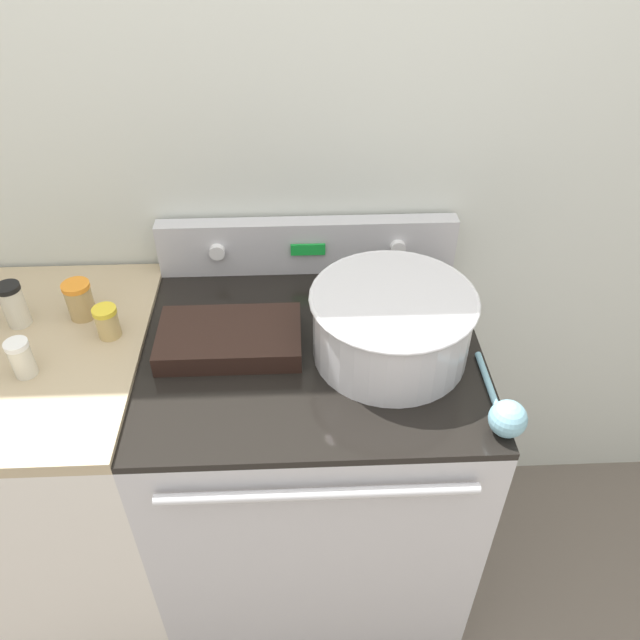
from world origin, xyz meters
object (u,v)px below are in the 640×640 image
object	(u,v)px
ladle	(506,416)
spice_jar_yellow_cap	(107,322)
spice_jar_orange_cap	(80,300)
casserole_dish	(230,337)
spice_jar_black_cap	(14,305)
mixing_bowl	(392,322)
spice_jar_white_cap	(21,358)

from	to	relation	value
ladle	spice_jar_yellow_cap	size ratio (longest dim) A/B	3.35
spice_jar_yellow_cap	spice_jar_orange_cap	bearing A→B (deg)	136.52
casserole_dish	ladle	world-z (taller)	ladle
casserole_dish	spice_jar_black_cap	xyz separation A→B (m)	(-0.51, 0.09, 0.04)
spice_jar_orange_cap	spice_jar_black_cap	size ratio (longest dim) A/B	0.86
casserole_dish	ladle	size ratio (longest dim) A/B	1.24
ladle	spice_jar_black_cap	world-z (taller)	spice_jar_black_cap
casserole_dish	mixing_bowl	bearing A→B (deg)	-5.77
mixing_bowl	spice_jar_yellow_cap	bearing A→B (deg)	173.23
mixing_bowl	spice_jar_white_cap	xyz separation A→B (m)	(-0.80, -0.05, -0.03)
ladle	spice_jar_yellow_cap	bearing A→B (deg)	159.82
spice_jar_white_cap	spice_jar_yellow_cap	bearing A→B (deg)	38.56
spice_jar_black_cap	mixing_bowl	bearing A→B (deg)	-8.50
spice_jar_yellow_cap	spice_jar_orange_cap	distance (m)	0.11
spice_jar_yellow_cap	spice_jar_black_cap	xyz separation A→B (m)	(-0.23, 0.05, 0.02)
ladle	spice_jar_orange_cap	xyz separation A→B (m)	(-0.93, 0.39, 0.02)
spice_jar_orange_cap	spice_jar_white_cap	xyz separation A→B (m)	(-0.07, -0.20, -0.00)
mixing_bowl	spice_jar_black_cap	size ratio (longest dim) A/B	3.30
spice_jar_orange_cap	mixing_bowl	bearing A→B (deg)	-11.87
mixing_bowl	spice_jar_white_cap	distance (m)	0.80
spice_jar_yellow_cap	spice_jar_orange_cap	xyz separation A→B (m)	(-0.08, 0.08, 0.01)
spice_jar_orange_cap	spice_jar_white_cap	size ratio (longest dim) A/B	1.07
ladle	spice_jar_black_cap	size ratio (longest dim) A/B	2.36
ladle	spice_jar_orange_cap	world-z (taller)	spice_jar_orange_cap
mixing_bowl	spice_jar_orange_cap	bearing A→B (deg)	168.13
spice_jar_yellow_cap	spice_jar_black_cap	distance (m)	0.23
casserole_dish	spice_jar_white_cap	distance (m)	0.45
mixing_bowl	spice_jar_black_cap	xyz separation A→B (m)	(-0.87, 0.13, -0.02)
mixing_bowl	spice_jar_yellow_cap	distance (m)	0.65
spice_jar_orange_cap	spice_jar_black_cap	world-z (taller)	spice_jar_black_cap
casserole_dish	spice_jar_white_cap	world-z (taller)	spice_jar_white_cap
spice_jar_orange_cap	spice_jar_black_cap	distance (m)	0.15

